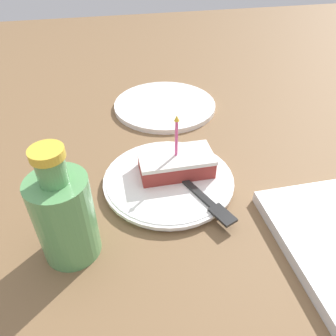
{
  "coord_description": "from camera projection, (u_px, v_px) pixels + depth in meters",
  "views": [
    {
      "loc": [
        -0.44,
        0.06,
        0.4
      ],
      "look_at": [
        0.0,
        -0.03,
        0.03
      ],
      "focal_mm": 35.0,
      "sensor_mm": 36.0,
      "label": 1
    }
  ],
  "objects": [
    {
      "name": "bottle",
      "position": [
        64.0,
        215.0,
        0.44
      ],
      "size": [
        0.08,
        0.08,
        0.18
      ],
      "color": "#599959",
      "rests_on": "ground_plane"
    },
    {
      "name": "ground_plane",
      "position": [
        153.0,
        194.0,
        0.61
      ],
      "size": [
        2.4,
        2.4,
        0.04
      ],
      "color": "brown",
      "rests_on": "ground"
    },
    {
      "name": "fork",
      "position": [
        199.0,
        194.0,
        0.56
      ],
      "size": [
        0.18,
        0.09,
        0.0
      ],
      "color": "#262626",
      "rests_on": "plate"
    },
    {
      "name": "plate",
      "position": [
        168.0,
        179.0,
        0.6
      ],
      "size": [
        0.24,
        0.24,
        0.02
      ],
      "color": "white",
      "rests_on": "ground_plane"
    },
    {
      "name": "side_plate",
      "position": [
        165.0,
        105.0,
        0.83
      ],
      "size": [
        0.25,
        0.25,
        0.01
      ],
      "color": "white",
      "rests_on": "ground_plane"
    },
    {
      "name": "cake_slice",
      "position": [
        176.0,
        163.0,
        0.59
      ],
      "size": [
        0.07,
        0.13,
        0.12
      ],
      "color": "#99332D",
      "rests_on": "plate"
    }
  ]
}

